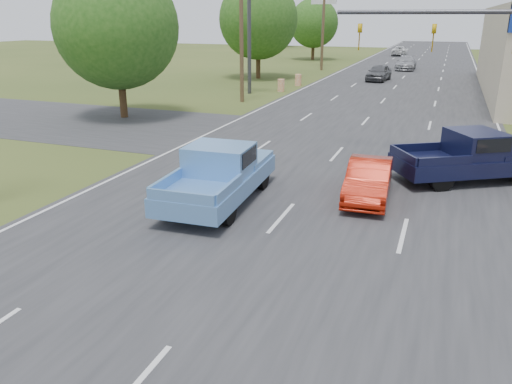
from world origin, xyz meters
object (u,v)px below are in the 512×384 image
at_px(blue_pickup, 220,173).
at_px(distant_car_white, 399,51).
at_px(distant_car_silver, 406,63).
at_px(navy_pickup, 475,156).
at_px(distant_car_grey, 379,73).
at_px(red_convertible, 369,180).

xyz_separation_m(blue_pickup, distant_car_white, (-1.04, 69.55, -0.25)).
relative_size(blue_pickup, distant_car_white, 1.14).
bearing_deg(distant_car_silver, distant_car_white, 97.22).
height_order(navy_pickup, distant_car_white, navy_pickup).
bearing_deg(distant_car_grey, blue_pickup, -85.10).
xyz_separation_m(red_convertible, distant_car_silver, (-2.68, 45.14, 0.11)).
bearing_deg(blue_pickup, navy_pickup, 31.22).
bearing_deg(distant_car_white, navy_pickup, 93.85).
relative_size(red_convertible, distant_car_silver, 0.76).
height_order(distant_car_silver, distant_car_white, distant_car_silver).
bearing_deg(distant_car_grey, red_convertible, -77.35).
bearing_deg(distant_car_grey, distant_car_silver, 88.23).
relative_size(navy_pickup, distant_car_silver, 1.13).
bearing_deg(red_convertible, distant_car_white, 91.12).
bearing_deg(red_convertible, blue_pickup, -160.71).
bearing_deg(distant_car_white, blue_pickup, 86.75).
distance_m(blue_pickup, navy_pickup, 9.58).
bearing_deg(distant_car_silver, distant_car_grey, -97.49).
distance_m(red_convertible, distant_car_white, 67.85).
xyz_separation_m(navy_pickup, distant_car_silver, (-6.04, 41.68, -0.18)).
relative_size(blue_pickup, navy_pickup, 0.99).
bearing_deg(red_convertible, distant_car_grey, 93.51).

